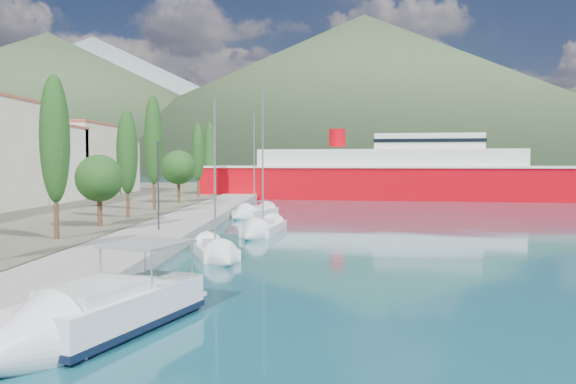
{
  "coord_description": "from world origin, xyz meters",
  "views": [
    {
      "loc": [
        1.56,
        -22.48,
        5.41
      ],
      "look_at": [
        0.0,
        14.0,
        3.5
      ],
      "focal_mm": 35.0,
      "sensor_mm": 36.0,
      "label": 1
    }
  ],
  "objects": [
    {
      "name": "motor_cruiser",
      "position": [
        -5.36,
        -6.31,
        0.56
      ],
      "size": [
        5.65,
        9.51,
        3.38
      ],
      "color": "black",
      "rests_on": "ground"
    },
    {
      "name": "tree_row",
      "position": [
        -14.2,
        33.06,
        5.95
      ],
      "size": [
        4.06,
        62.51,
        11.44
      ],
      "color": "#47301E",
      "rests_on": "land_strip"
    },
    {
      "name": "lamp_posts",
      "position": [
        -9.0,
        14.5,
        4.08
      ],
      "size": [
        0.15,
        48.26,
        6.06
      ],
      "color": "#2D2D33",
      "rests_on": "quay"
    },
    {
      "name": "sailboat_near",
      "position": [
        -3.56,
        8.27,
        0.27
      ],
      "size": [
        4.27,
        7.14,
        9.85
      ],
      "color": "silver",
      "rests_on": "ground"
    },
    {
      "name": "sailboat_far",
      "position": [
        -4.77,
        32.12,
        0.32
      ],
      "size": [
        5.08,
        8.05,
        11.3
      ],
      "color": "silver",
      "rests_on": "ground"
    },
    {
      "name": "hills_far",
      "position": [
        138.59,
        618.73,
        77.39
      ],
      "size": [
        1480.0,
        900.0,
        180.0
      ],
      "color": "gray",
      "rests_on": "ground"
    },
    {
      "name": "town_buildings",
      "position": [
        -32.0,
        36.91,
        5.57
      ],
      "size": [
        9.2,
        69.2,
        11.3
      ],
      "color": "beige",
      "rests_on": "land_strip"
    },
    {
      "name": "ground",
      "position": [
        0.0,
        120.0,
        0.0
      ],
      "size": [
        1400.0,
        1400.0,
        0.0
      ],
      "primitive_type": "plane",
      "color": "#164C58"
    },
    {
      "name": "quay",
      "position": [
        -9.0,
        26.0,
        0.4
      ],
      "size": [
        5.0,
        88.0,
        0.8
      ],
      "primitive_type": "cube",
      "color": "gray",
      "rests_on": "ground"
    },
    {
      "name": "hills_near",
      "position": [
        98.04,
        372.5,
        49.18
      ],
      "size": [
        1010.0,
        520.0,
        115.0
      ],
      "color": "#35482C",
      "rests_on": "ground"
    },
    {
      "name": "sailboat_mid",
      "position": [
        -2.47,
        18.61,
        0.3
      ],
      "size": [
        3.61,
        8.84,
        12.36
      ],
      "color": "silver",
      "rests_on": "ground"
    },
    {
      "name": "ferry",
      "position": [
        13.27,
        62.72,
        3.37
      ],
      "size": [
        56.84,
        18.43,
        11.09
      ],
      "color": "#C6020D",
      "rests_on": "ground"
    }
  ]
}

